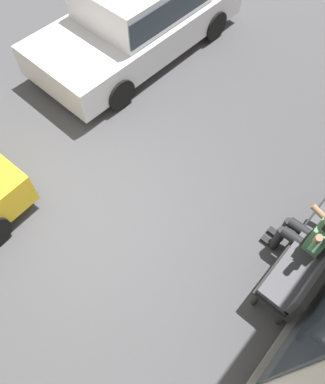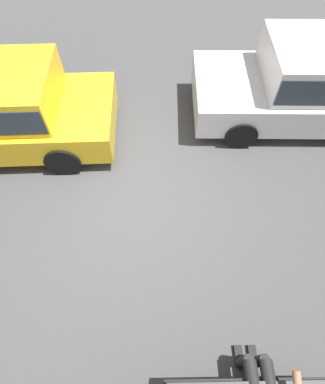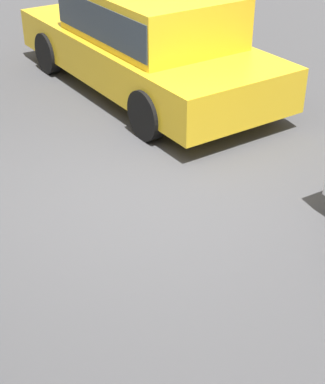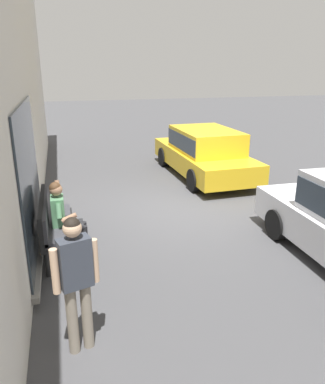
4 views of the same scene
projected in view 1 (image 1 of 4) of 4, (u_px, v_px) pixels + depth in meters
The scene contains 4 objects.
ground_plane at pixel (88, 222), 5.75m from camera, with size 60.00×60.00×0.00m, color #424244.
bench at pixel (319, 255), 4.82m from camera, with size 1.87×0.55×1.05m.
person_on_phone at pixel (311, 233), 4.84m from camera, with size 0.73×0.74×1.38m.
parked_car_near at pixel (139, 12), 7.22m from camera, with size 4.48×2.06×1.53m.
Camera 1 is at (1.20, 2.60, 5.14)m, focal length 35.00 mm.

